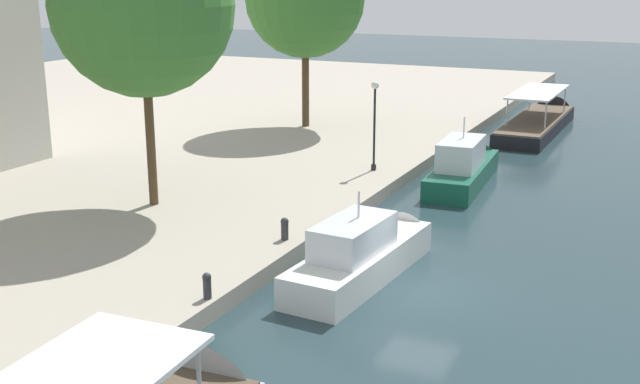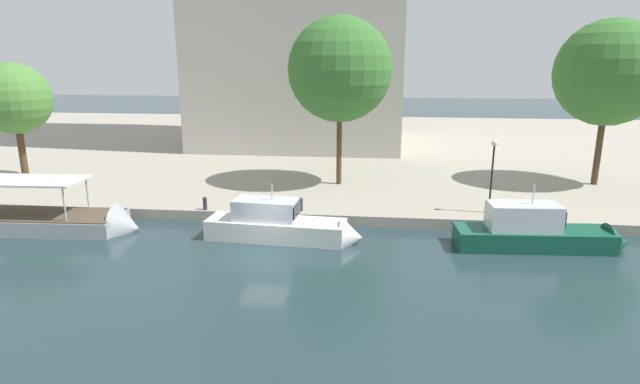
{
  "view_description": "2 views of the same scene",
  "coord_description": "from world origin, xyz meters",
  "px_view_note": "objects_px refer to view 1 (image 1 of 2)",
  "views": [
    {
      "loc": [
        -24.58,
        -7.72,
        10.62
      ],
      "look_at": [
        2.16,
        4.8,
        2.44
      ],
      "focal_mm": 44.58,
      "sensor_mm": 36.0,
      "label": 1
    },
    {
      "loc": [
        5.97,
        -25.49,
        10.23
      ],
      "look_at": [
        2.42,
        5.8,
        1.95
      ],
      "focal_mm": 29.02,
      "sensor_mm": 36.0,
      "label": 2
    }
  ],
  "objects_px": {
    "motor_yacht_3": "(464,169)",
    "tree_0": "(145,11)",
    "mooring_bollard_1": "(285,228)",
    "lamp_post": "(375,116)",
    "mooring_bollard_2": "(207,285)",
    "tour_boat_4": "(539,124)",
    "motor_yacht_2": "(366,256)"
  },
  "relations": [
    {
      "from": "mooring_bollard_2",
      "to": "mooring_bollard_1",
      "type": "bearing_deg",
      "value": 4.16
    },
    {
      "from": "motor_yacht_2",
      "to": "mooring_bollard_2",
      "type": "xyz_separation_m",
      "value": [
        -5.74,
        3.12,
        0.44
      ]
    },
    {
      "from": "motor_yacht_2",
      "to": "tree_0",
      "type": "distance_m",
      "value": 14.15
    },
    {
      "from": "motor_yacht_2",
      "to": "tour_boat_4",
      "type": "bearing_deg",
      "value": 2.96
    },
    {
      "from": "motor_yacht_2",
      "to": "tree_0",
      "type": "bearing_deg",
      "value": 81.74
    },
    {
      "from": "motor_yacht_3",
      "to": "mooring_bollard_2",
      "type": "distance_m",
      "value": 20.24
    },
    {
      "from": "motor_yacht_2",
      "to": "tour_boat_4",
      "type": "height_order",
      "value": "motor_yacht_2"
    },
    {
      "from": "mooring_bollard_2",
      "to": "lamp_post",
      "type": "bearing_deg",
      "value": 4.51
    },
    {
      "from": "tour_boat_4",
      "to": "motor_yacht_2",
      "type": "bearing_deg",
      "value": 179.38
    },
    {
      "from": "motor_yacht_2",
      "to": "mooring_bollard_1",
      "type": "distance_m",
      "value": 3.61
    },
    {
      "from": "motor_yacht_3",
      "to": "motor_yacht_2",
      "type": "bearing_deg",
      "value": 177.36
    },
    {
      "from": "mooring_bollard_1",
      "to": "tour_boat_4",
      "type": "bearing_deg",
      "value": -7.93
    },
    {
      "from": "lamp_post",
      "to": "tree_0",
      "type": "xyz_separation_m",
      "value": [
        -9.85,
        6.58,
        5.55
      ]
    },
    {
      "from": "motor_yacht_3",
      "to": "mooring_bollard_2",
      "type": "height_order",
      "value": "motor_yacht_3"
    },
    {
      "from": "lamp_post",
      "to": "tour_boat_4",
      "type": "bearing_deg",
      "value": -15.76
    },
    {
      "from": "motor_yacht_3",
      "to": "mooring_bollard_1",
      "type": "height_order",
      "value": "motor_yacht_3"
    },
    {
      "from": "tour_boat_4",
      "to": "tree_0",
      "type": "height_order",
      "value": "tree_0"
    },
    {
      "from": "tour_boat_4",
      "to": "mooring_bollard_2",
      "type": "height_order",
      "value": "tour_boat_4"
    },
    {
      "from": "mooring_bollard_2",
      "to": "lamp_post",
      "type": "height_order",
      "value": "lamp_post"
    },
    {
      "from": "mooring_bollard_1",
      "to": "lamp_post",
      "type": "height_order",
      "value": "lamp_post"
    },
    {
      "from": "motor_yacht_3",
      "to": "mooring_bollard_1",
      "type": "relative_size",
      "value": 10.67
    },
    {
      "from": "motor_yacht_2",
      "to": "motor_yacht_3",
      "type": "bearing_deg",
      "value": 5.09
    },
    {
      "from": "mooring_bollard_1",
      "to": "lamp_post",
      "type": "distance_m",
      "value": 12.17
    },
    {
      "from": "mooring_bollard_2",
      "to": "lamp_post",
      "type": "xyz_separation_m",
      "value": [
        18.04,
        1.42,
        2.4
      ]
    },
    {
      "from": "motor_yacht_2",
      "to": "mooring_bollard_2",
      "type": "height_order",
      "value": "motor_yacht_2"
    },
    {
      "from": "motor_yacht_3",
      "to": "tree_0",
      "type": "xyz_separation_m",
      "value": [
        -11.84,
        10.9,
        8.35
      ]
    },
    {
      "from": "mooring_bollard_1",
      "to": "tree_0",
      "type": "xyz_separation_m",
      "value": [
        2.04,
        7.56,
        7.94
      ]
    },
    {
      "from": "motor_yacht_3",
      "to": "mooring_bollard_2",
      "type": "xyz_separation_m",
      "value": [
        -20.03,
        2.89,
        0.4
      ]
    },
    {
      "from": "tour_boat_4",
      "to": "tree_0",
      "type": "distance_m",
      "value": 31.82
    },
    {
      "from": "mooring_bollard_2",
      "to": "tour_boat_4",
      "type": "bearing_deg",
      "value": -5.91
    },
    {
      "from": "motor_yacht_2",
      "to": "mooring_bollard_1",
      "type": "xyz_separation_m",
      "value": [
        0.41,
        3.56,
        0.45
      ]
    },
    {
      "from": "motor_yacht_2",
      "to": "mooring_bollard_2",
      "type": "distance_m",
      "value": 6.54
    }
  ]
}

